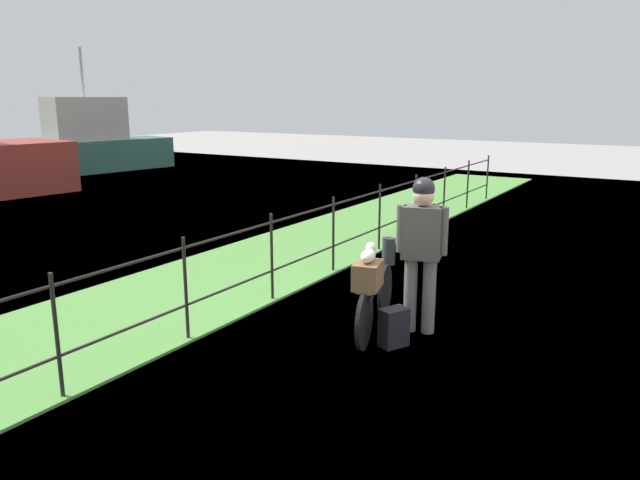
{
  "coord_description": "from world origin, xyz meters",
  "views": [
    {
      "loc": [
        -5.86,
        -2.03,
        2.48
      ],
      "look_at": [
        -0.13,
        1.5,
        0.9
      ],
      "focal_mm": 34.15,
      "sensor_mm": 36.0,
      "label": 1
    }
  ],
  "objects_px": {
    "terrier_dog": "(369,254)",
    "cyclist_person": "(422,242)",
    "bicycle_parked": "(421,225)",
    "moored_boat_mid": "(88,145)",
    "wooden_crate": "(368,275)",
    "mooring_bollard": "(389,251)",
    "backpack_on_paving": "(394,327)",
    "bicycle_main": "(375,304)"
  },
  "relations": [
    {
      "from": "cyclist_person",
      "to": "moored_boat_mid",
      "type": "height_order",
      "value": "moored_boat_mid"
    },
    {
      "from": "wooden_crate",
      "to": "backpack_on_paving",
      "type": "height_order",
      "value": "wooden_crate"
    },
    {
      "from": "mooring_bollard",
      "to": "bicycle_parked",
      "type": "distance_m",
      "value": 1.5
    },
    {
      "from": "cyclist_person",
      "to": "bicycle_parked",
      "type": "relative_size",
      "value": 1.0
    },
    {
      "from": "bicycle_parked",
      "to": "moored_boat_mid",
      "type": "xyz_separation_m",
      "value": [
        3.96,
        13.75,
        0.57
      ]
    },
    {
      "from": "wooden_crate",
      "to": "terrier_dog",
      "type": "xyz_separation_m",
      "value": [
        0.02,
        0.01,
        0.21
      ]
    },
    {
      "from": "mooring_bollard",
      "to": "moored_boat_mid",
      "type": "relative_size",
      "value": 0.07
    },
    {
      "from": "backpack_on_paving",
      "to": "bicycle_main",
      "type": "bearing_deg",
      "value": -98.22
    },
    {
      "from": "moored_boat_mid",
      "to": "cyclist_person",
      "type": "bearing_deg",
      "value": -116.91
    },
    {
      "from": "bicycle_parked",
      "to": "wooden_crate",
      "type": "bearing_deg",
      "value": -164.33
    },
    {
      "from": "bicycle_main",
      "to": "wooden_crate",
      "type": "xyz_separation_m",
      "value": [
        -0.35,
        -0.08,
        0.42
      ]
    },
    {
      "from": "bicycle_parked",
      "to": "moored_boat_mid",
      "type": "relative_size",
      "value": 0.28
    },
    {
      "from": "terrier_dog",
      "to": "wooden_crate",
      "type": "bearing_deg",
      "value": -166.27
    },
    {
      "from": "terrier_dog",
      "to": "mooring_bollard",
      "type": "xyz_separation_m",
      "value": [
        2.91,
        1.14,
        -0.75
      ]
    },
    {
      "from": "mooring_bollard",
      "to": "moored_boat_mid",
      "type": "bearing_deg",
      "value": 68.51
    },
    {
      "from": "mooring_bollard",
      "to": "bicycle_parked",
      "type": "bearing_deg",
      "value": 3.81
    },
    {
      "from": "bicycle_main",
      "to": "wooden_crate",
      "type": "relative_size",
      "value": 4.24
    },
    {
      "from": "bicycle_parked",
      "to": "backpack_on_paving",
      "type": "bearing_deg",
      "value": -160.93
    },
    {
      "from": "cyclist_person",
      "to": "moored_boat_mid",
      "type": "distance_m",
      "value": 17.16
    },
    {
      "from": "backpack_on_paving",
      "to": "mooring_bollard",
      "type": "xyz_separation_m",
      "value": [
        2.82,
        1.39,
        0.01
      ]
    },
    {
      "from": "wooden_crate",
      "to": "terrier_dog",
      "type": "relative_size",
      "value": 1.14
    },
    {
      "from": "moored_boat_mid",
      "to": "backpack_on_paving",
      "type": "bearing_deg",
      "value": -118.5
    },
    {
      "from": "terrier_dog",
      "to": "cyclist_person",
      "type": "bearing_deg",
      "value": -28.09
    },
    {
      "from": "backpack_on_paving",
      "to": "wooden_crate",
      "type": "bearing_deg",
      "value": -38.93
    },
    {
      "from": "terrier_dog",
      "to": "bicycle_parked",
      "type": "height_order",
      "value": "terrier_dog"
    },
    {
      "from": "wooden_crate",
      "to": "terrier_dog",
      "type": "bearing_deg",
      "value": 13.73
    },
    {
      "from": "terrier_dog",
      "to": "backpack_on_paving",
      "type": "relative_size",
      "value": 0.81
    },
    {
      "from": "terrier_dog",
      "to": "moored_boat_mid",
      "type": "relative_size",
      "value": 0.05
    },
    {
      "from": "terrier_dog",
      "to": "bicycle_main",
      "type": "bearing_deg",
      "value": 13.73
    },
    {
      "from": "backpack_on_paving",
      "to": "mooring_bollard",
      "type": "height_order",
      "value": "mooring_bollard"
    },
    {
      "from": "backpack_on_paving",
      "to": "cyclist_person",
      "type": "bearing_deg",
      "value": -160.21
    },
    {
      "from": "wooden_crate",
      "to": "mooring_bollard",
      "type": "relative_size",
      "value": 0.9
    },
    {
      "from": "wooden_crate",
      "to": "mooring_bollard",
      "type": "bearing_deg",
      "value": 21.27
    },
    {
      "from": "backpack_on_paving",
      "to": "bicycle_parked",
      "type": "xyz_separation_m",
      "value": [
        4.31,
        1.49,
        0.13
      ]
    },
    {
      "from": "wooden_crate",
      "to": "cyclist_person",
      "type": "distance_m",
      "value": 0.74
    },
    {
      "from": "bicycle_main",
      "to": "moored_boat_mid",
      "type": "bearing_deg",
      "value": 61.66
    },
    {
      "from": "terrier_dog",
      "to": "cyclist_person",
      "type": "height_order",
      "value": "cyclist_person"
    },
    {
      "from": "terrier_dog",
      "to": "cyclist_person",
      "type": "distance_m",
      "value": 0.68
    },
    {
      "from": "bicycle_main",
      "to": "mooring_bollard",
      "type": "relative_size",
      "value": 3.82
    },
    {
      "from": "wooden_crate",
      "to": "bicycle_parked",
      "type": "bearing_deg",
      "value": 15.67
    },
    {
      "from": "backpack_on_paving",
      "to": "mooring_bollard",
      "type": "relative_size",
      "value": 0.97
    },
    {
      "from": "backpack_on_paving",
      "to": "moored_boat_mid",
      "type": "height_order",
      "value": "moored_boat_mid"
    }
  ]
}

